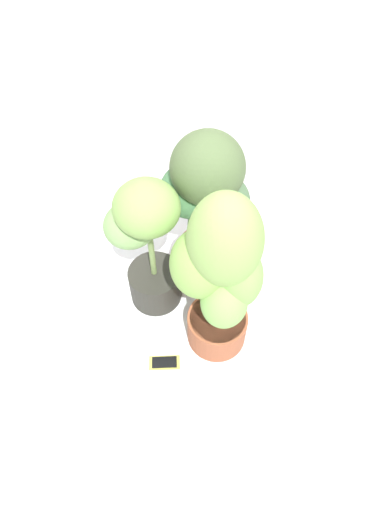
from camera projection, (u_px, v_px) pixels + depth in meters
ground_plane at (146, 321)px, 2.23m from camera, size 8.00×8.00×0.00m
mylar_back_wall at (141, 32)px, 1.94m from camera, size 3.20×0.01×2.00m
potted_plant_front_right at (220, 275)px, 1.75m from camera, size 0.41×0.38×0.95m
potted_plant_center at (146, 241)px, 1.97m from camera, size 0.39×0.33×0.77m
potted_plant_back_right at (206, 199)px, 2.02m from camera, size 0.49×0.40×0.85m
cell_phone at (164, 363)px, 2.09m from camera, size 0.15×0.08×0.01m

